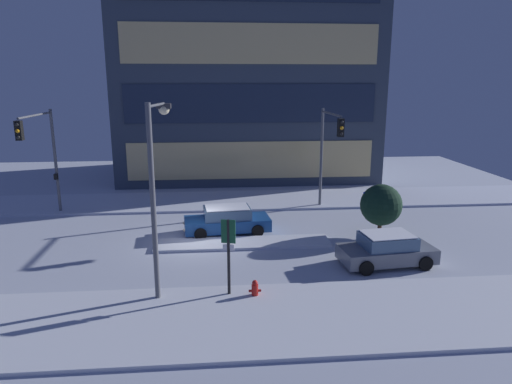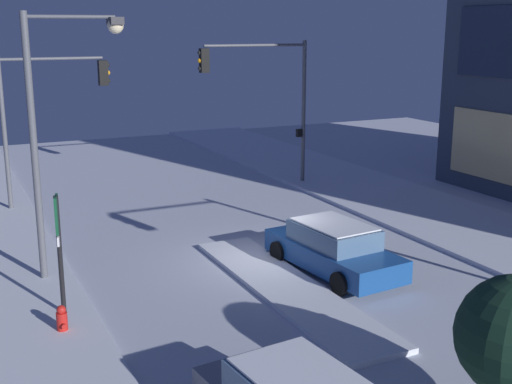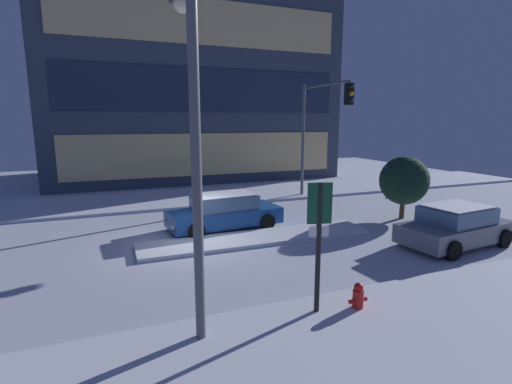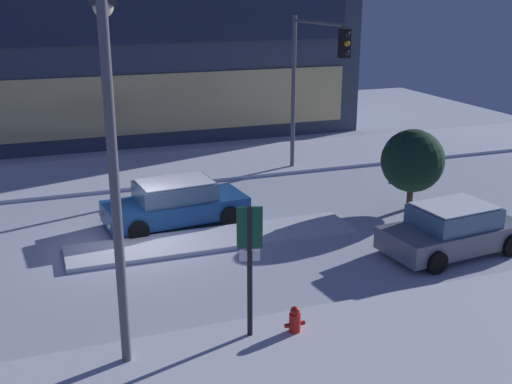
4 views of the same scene
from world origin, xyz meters
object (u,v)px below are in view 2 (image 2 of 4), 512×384
object	(u,v)px
car_far	(333,249)
fire_hydrant	(62,321)
traffic_light_corner_near_left	(47,102)
street_lamp_arched	(59,110)
traffic_light_corner_far_left	(266,88)
parking_info_sign	(59,241)

from	to	relation	value
car_far	fire_hydrant	world-z (taller)	car_far
car_far	traffic_light_corner_near_left	bearing A→B (deg)	23.56
car_far	fire_hydrant	xyz separation A→B (m)	(0.85, -8.03, -0.35)
car_far	street_lamp_arched	distance (m)	8.76
traffic_light_corner_far_left	fire_hydrant	world-z (taller)	traffic_light_corner_far_left
traffic_light_corner_near_left	parking_info_sign	bearing A→B (deg)	-98.20
parking_info_sign	fire_hydrant	bearing A→B (deg)	-87.87
street_lamp_arched	fire_hydrant	size ratio (longest dim) A/B	9.93
traffic_light_corner_near_left	fire_hydrant	bearing A→B (deg)	-98.52
fire_hydrant	parking_info_sign	world-z (taller)	parking_info_sign
traffic_light_corner_near_left	parking_info_sign	distance (m)	11.44
car_far	parking_info_sign	xyz separation A→B (m)	(-0.14, -7.82, 1.31)
traffic_light_corner_far_left	fire_hydrant	bearing A→B (deg)	45.85
street_lamp_arched	parking_info_sign	bearing A→B (deg)	-96.41
traffic_light_corner_near_left	street_lamp_arched	size ratio (longest dim) A/B	0.82
traffic_light_corner_far_left	street_lamp_arched	bearing A→B (deg)	37.25
street_lamp_arched	fire_hydrant	bearing A→B (deg)	-95.97
car_far	fire_hydrant	distance (m)	8.08
traffic_light_corner_near_left	parking_info_sign	xyz separation A→B (m)	(11.11, -1.60, -2.24)
street_lamp_arched	parking_info_sign	world-z (taller)	street_lamp_arched
fire_hydrant	car_far	bearing A→B (deg)	96.06
traffic_light_corner_far_left	street_lamp_arched	xyz separation A→B (m)	(7.76, -10.20, 0.38)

